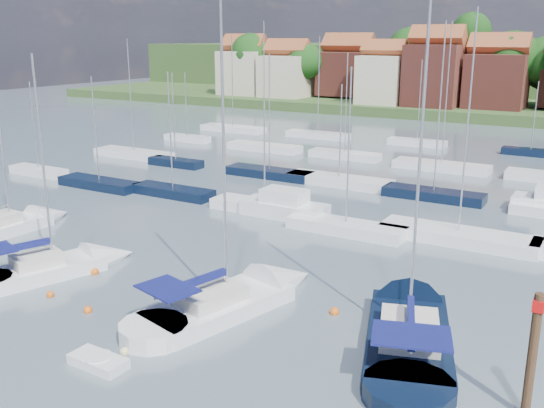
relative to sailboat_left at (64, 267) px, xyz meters
The scene contains 13 objects.
ground 38.77m from the sailboat_left, 73.37° to the left, with size 260.00×260.00×0.00m, color #485562.
sailboat_left is the anchor object (origin of this frame).
sailboat_centre 11.97m from the sailboat_left, ahead, with size 6.45×13.07×17.11m.
sailboat_navy 20.71m from the sailboat_left, ahead, with size 7.84×14.40×19.20m.
sailboat_far 10.59m from the sailboat_left, 156.39° to the left, with size 3.09×10.24×13.50m.
tender 12.06m from the sailboat_left, 34.78° to the right, with size 2.69×1.31×0.57m.
timber_piling 26.60m from the sailboat_left, ahead, with size 0.40×0.40×7.27m.
buoy_c 3.65m from the sailboat_left, 53.50° to the right, with size 0.43×0.43×0.43m, color #D85914.
buoy_d 11.54m from the sailboat_left, 28.63° to the right, with size 0.41×0.41×0.41m, color beige.
buoy_e 16.92m from the sailboat_left, 10.30° to the left, with size 0.52×0.52×0.52m, color #D85914.
buoy_g 1.95m from the sailboat_left, 23.04° to the left, with size 0.50×0.50×0.50m, color #D85914.
buoy_h 6.35m from the sailboat_left, 31.08° to the right, with size 0.47×0.47×0.47m, color #D85914.
marina_field 34.82m from the sailboat_left, 68.07° to the left, with size 79.62×41.41×15.93m.
Camera 1 is at (17.23, -20.57, 13.85)m, focal length 40.00 mm.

